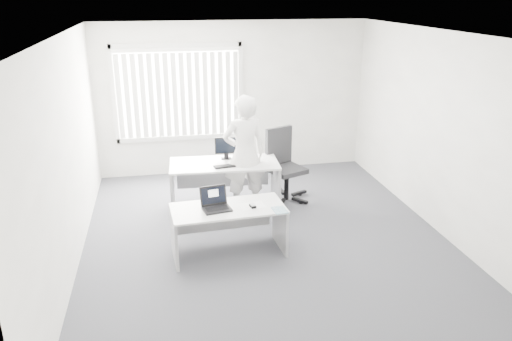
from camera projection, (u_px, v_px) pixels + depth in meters
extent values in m
plane|color=#4D4E55|center=(267.00, 240.00, 6.98)|extent=(6.00, 6.00, 0.00)
cube|color=white|center=(233.00, 98.00, 9.27)|extent=(5.00, 0.02, 2.80)
cube|color=white|center=(353.00, 259.00, 3.74)|extent=(5.00, 0.02, 2.80)
cube|color=white|center=(67.00, 156.00, 6.05)|extent=(0.02, 6.00, 2.80)
cube|color=white|center=(442.00, 135.00, 6.96)|extent=(0.02, 6.00, 2.80)
cube|color=white|center=(269.00, 34.00, 6.03)|extent=(5.00, 6.00, 0.02)
cube|color=silver|center=(179.00, 93.00, 9.00)|extent=(2.32, 0.06, 1.76)
cube|color=silver|center=(228.00, 208.00, 6.43)|extent=(1.50, 0.77, 0.03)
cube|color=#9D9EA0|center=(174.00, 238.00, 6.37)|extent=(0.08, 0.63, 0.64)
cube|color=#9D9EA0|center=(280.00, 225.00, 6.71)|extent=(0.08, 0.63, 0.64)
cube|color=silver|center=(224.00, 164.00, 7.77)|extent=(1.72, 0.88, 0.03)
cube|color=#9D9EA0|center=(172.00, 189.00, 7.80)|extent=(0.08, 0.73, 0.74)
cube|color=#9D9EA0|center=(276.00, 184.00, 8.01)|extent=(0.08, 0.73, 0.74)
cylinder|color=black|center=(286.00, 197.00, 8.35)|extent=(0.89, 0.89, 0.09)
cylinder|color=black|center=(287.00, 185.00, 8.27)|extent=(0.08, 0.08, 0.52)
cube|color=black|center=(287.00, 170.00, 8.18)|extent=(0.68, 0.68, 0.08)
cube|color=black|center=(279.00, 145.00, 8.25)|extent=(0.48, 0.25, 0.62)
imported|color=white|center=(244.00, 154.00, 7.65)|extent=(0.72, 0.51, 1.85)
cube|color=white|center=(252.00, 205.00, 6.48)|extent=(0.35, 0.27, 0.00)
cube|color=silver|center=(280.00, 210.00, 6.33)|extent=(0.19, 0.25, 0.01)
cube|color=black|center=(227.00, 166.00, 7.60)|extent=(0.43, 0.20, 0.02)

